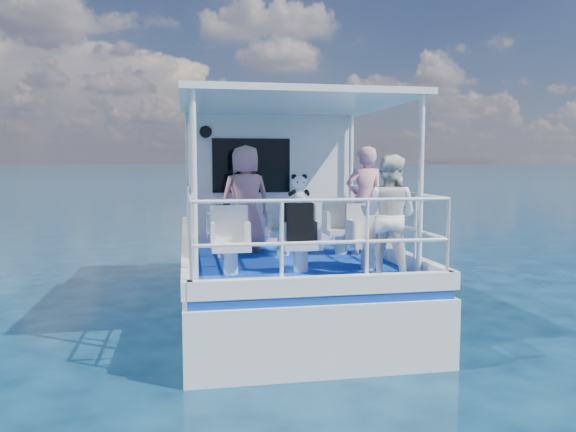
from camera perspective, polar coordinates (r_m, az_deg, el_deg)
The scene contains 20 objects.
ground at distance 8.51m, azimuth -0.24°, elevation -10.21°, with size 2000.00×2000.00×0.00m, color #061D32.
hull at distance 9.47m, azimuth -1.32°, elevation -8.61°, with size 3.00×7.00×1.60m, color white.
deck at distance 9.30m, azimuth -1.34°, elevation -3.52°, with size 2.90×6.90×0.10m, color navy.
cabin at distance 10.48m, azimuth -2.48°, elevation 3.80°, with size 2.85×2.00×2.20m, color white.
canopy at distance 8.05m, azimuth 0.01°, elevation 11.46°, with size 3.00×3.20×0.08m, color white.
canopy_posts at distance 7.96m, azimuth 0.08°, elevation 3.31°, with size 2.77×2.97×2.20m.
railings at distance 7.69m, azimuth 0.52°, elevation -1.25°, with size 2.84×3.59×1.00m, color white, non-canonical shape.
seat_port_fwd at distance 8.37m, azimuth -6.56°, elevation -2.88°, with size 0.48×0.46×0.38m, color silver.
seat_center_fwd at distance 8.48m, azimuth -0.48°, elevation -2.74°, with size 0.48×0.46×0.38m, color silver.
seat_stbd_fwd at distance 8.68m, azimuth 5.39°, elevation -2.58°, with size 0.48×0.46×0.38m, color silver.
seat_port_aft at distance 7.09m, azimuth -5.84°, elevation -4.37°, with size 0.48×0.46×0.38m, color silver.
seat_center_aft at distance 7.22m, azimuth 1.31°, elevation -4.17°, with size 0.48×0.46×0.38m, color silver.
seat_stbd_aft at distance 7.45m, azimuth 8.12°, elevation -3.92°, with size 0.48×0.46×0.38m, color silver.
passenger_port_fwd at distance 8.84m, azimuth -4.35°, elevation 1.78°, with size 0.62×0.45×1.67m, color #CB838B.
passenger_stbd_fwd at distance 8.64m, azimuth 7.80°, elevation 1.56°, with size 0.60×0.39×1.64m, color pink.
passenger_stbd_aft at distance 6.89m, azimuth 10.18°, elevation -0.05°, with size 0.72×0.56×1.49m, color white.
backpack_port at distance 8.29m, azimuth -6.34°, elevation -0.27°, with size 0.30×0.17×0.39m, color black.
backpack_center at distance 7.10m, azimuth 1.12°, elevation -0.70°, with size 0.34×0.19×0.51m, color black.
compact_camera at distance 8.26m, azimuth -6.27°, elevation 1.28°, with size 0.10×0.06×0.06m, color black.
panda at distance 7.10m, azimuth 1.13°, elevation 2.80°, with size 0.23×0.19×0.36m, color white, non-canonical shape.
Camera 1 is at (-1.45, -8.07, 2.29)m, focal length 35.00 mm.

